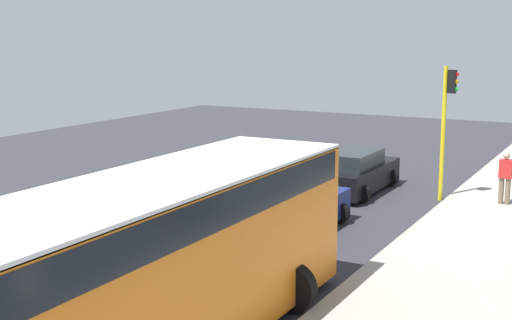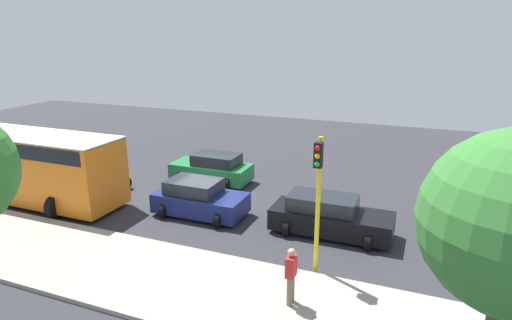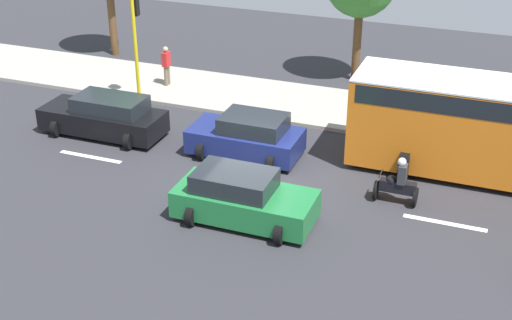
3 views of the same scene
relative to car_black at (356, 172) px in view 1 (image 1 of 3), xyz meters
name	(u,v)px [view 1 (image 1 of 3)]	position (x,y,z in m)	size (l,w,h in m)	color
ground_plane	(215,231)	(-1.81, -6.48, -0.76)	(40.00, 60.00, 0.10)	#2D2D33
sidewalk	(463,265)	(5.19, -6.48, -0.64)	(4.00, 60.00, 0.15)	#9E998E
lane_stripe_north	(65,297)	(-1.81, -12.48, -0.71)	(0.20, 2.40, 0.01)	white
lane_stripe_mid	(215,229)	(-1.81, -6.48, -0.71)	(0.20, 2.40, 0.01)	white
lane_stripe_south	(303,189)	(-1.81, -0.48, -0.71)	(0.20, 2.40, 0.01)	white
lane_stripe_far_south	(361,163)	(-1.81, 5.52, -0.71)	(0.20, 2.40, 0.01)	white
car_black	(356,172)	(0.00, 0.00, 0.00)	(2.13, 4.57, 1.52)	black
car_green	(152,201)	(-3.70, -6.91, 0.00)	(2.20, 4.07, 1.52)	#1E7238
car_dark_blue	(295,206)	(0.25, -5.49, 0.00)	(2.26, 3.83, 1.52)	navy
city_bus	(136,265)	(1.66, -14.37, 1.13)	(3.20, 11.00, 3.16)	orange
motorcycle	(136,253)	(-1.12, -10.91, -0.07)	(0.60, 1.30, 1.53)	black
pedestrian_near_signal	(505,176)	(5.03, 0.06, 0.35)	(0.40, 0.24, 1.69)	#72604C
traffic_light_corner	(447,114)	(3.04, 0.24, 2.22)	(0.49, 0.24, 4.50)	yellow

